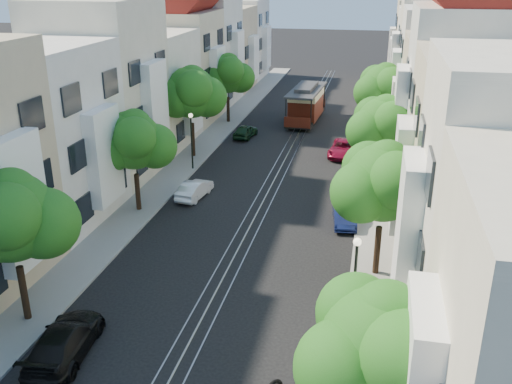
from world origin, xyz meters
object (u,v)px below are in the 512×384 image
Objects in this scene: tree_w_b at (134,142)px; lamp_west at (191,133)px; parked_car_w_far at (245,131)px; parked_car_w_near at (64,341)px; tree_e_b at (384,184)px; tree_w_a at (12,219)px; parked_car_w_mid at (195,189)px; lamp_east at (355,271)px; cable_car at (306,102)px; parked_car_e_mid at (344,214)px; parked_car_e_far at (344,149)px; tree_w_d at (228,75)px; tree_e_d at (385,89)px; tree_e_c at (384,126)px; tree_e_a at (383,350)px; tree_w_c at (192,94)px.

tree_w_b is 1.51× the size of lamp_west.
parked_car_w_near is at bearing 97.42° from parked_car_w_far.
tree_e_b reaches higher than tree_w_b.
tree_w_a is 15.61m from parked_car_w_mid.
tree_w_a reaches higher than lamp_east.
cable_car is at bearing 73.23° from tree_w_b.
parked_car_w_near is 1.36× the size of parked_car_w_far.
parked_car_e_mid is 0.82× the size of parked_car_e_far.
tree_w_b is 22.00m from tree_w_d.
parked_car_e_mid is at bearing -80.99° from parked_car_e_far.
lamp_west reaches higher than parked_car_w_mid.
tree_w_d is (0.00, 22.00, 0.20)m from tree_w_b.
parked_car_e_far is at bearing -131.13° from tree_e_d.
tree_e_c is 23.05m from tree_w_a.
tree_w_a is at bearing 87.69° from parked_car_w_mid.
tree_e_d is 22.28m from tree_w_b.
tree_w_d is (-14.40, 5.00, -0.27)m from tree_e_d.
parked_car_w_far is at bearing 136.00° from tree_e_c.
parked_car_e_far is (-0.91, 12.93, 0.02)m from parked_car_e_mid.
tree_e_d is 1.65× the size of lamp_east.
tree_e_a is at bearing -69.73° from tree_w_d.
parked_car_e_mid is 1.05× the size of parked_car_w_far.
tree_e_d is at bearing 90.00° from tree_e_a.
tree_w_a is at bearing -97.84° from cable_car.
tree_w_b is 25.15m from cable_car.
tree_w_b is at bearing -84.89° from parked_car_w_near.
parked_car_w_mid is 14.45m from parked_car_w_far.
lamp_west is at bearing -91.13° from parked_car_w_near.
cable_car is 38.07m from parked_car_w_near.
tree_w_c is at bearing 73.79° from parked_car_w_far.
parked_car_e_mid is 10.01m from parked_car_w_mid.
tree_e_c is at bearing 86.56° from lamp_east.
cable_car is at bearing -94.37° from parked_car_w_mid.
tree_e_d is 32.38m from tree_w_a.
tree_e_b is at bearing -43.85° from lamp_west.
tree_w_c is at bearing 105.75° from lamp_west.
parked_car_e_far is (4.32, -10.23, -1.31)m from cable_car.
tree_w_c reaches higher than tree_e_d.
tree_w_d reaches higher than tree_e_a.
tree_e_c is at bearing -48.01° from tree_w_d.
parked_car_e_far is 9.48m from parked_car_w_far.
parked_car_w_mid is at bearing 161.24° from parked_car_e_mid.
tree_w_c reaches higher than tree_e_c.
tree_e_a is 1.79× the size of parked_car_w_mid.
tree_e_d is 1.96× the size of parked_car_w_mid.
tree_e_d reaches higher than tree_w_a.
lamp_west is at bearing 171.51° from tree_e_c.
parked_car_e_mid is at bearing 3.63° from tree_w_b.
parked_car_e_mid is at bearing -39.36° from tree_w_c.
tree_w_d is at bearing -74.31° from parked_car_w_mid.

